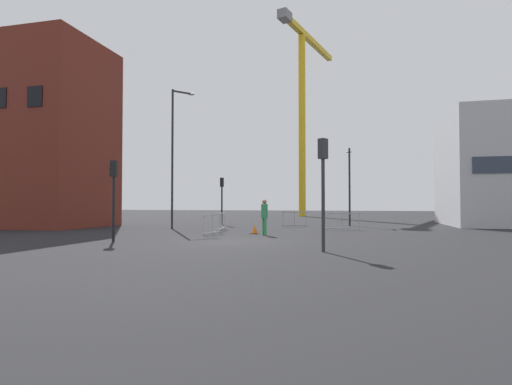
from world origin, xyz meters
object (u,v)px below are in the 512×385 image
(construction_crane, at_px, (303,93))
(traffic_light_median, at_px, (222,193))
(traffic_light_corner, at_px, (114,187))
(streetlamp_tall, at_px, (175,149))
(streetlamp_short, at_px, (349,179))
(pedestrian_walking, at_px, (264,214))
(traffic_cone_on_verge, at_px, (255,230))
(traffic_light_crosswalk, at_px, (323,175))

(construction_crane, height_order, traffic_light_median, construction_crane)
(traffic_light_corner, relative_size, traffic_light_median, 0.96)
(streetlamp_tall, height_order, traffic_light_corner, streetlamp_tall)
(construction_crane, relative_size, streetlamp_short, 4.28)
(pedestrian_walking, height_order, traffic_cone_on_verge, pedestrian_walking)
(streetlamp_short, distance_m, traffic_cone_on_verge, 11.14)
(traffic_cone_on_verge, bearing_deg, pedestrian_walking, -51.73)
(traffic_light_corner, bearing_deg, construction_crane, 84.90)
(construction_crane, relative_size, traffic_light_median, 6.74)
(traffic_light_crosswalk, xyz_separation_m, traffic_light_corner, (-9.14, 1.51, -0.23))
(construction_crane, relative_size, traffic_light_crosswalk, 6.34)
(streetlamp_tall, relative_size, traffic_light_corner, 2.63)
(construction_crane, xyz_separation_m, streetlamp_tall, (-4.88, -28.39, -10.95))
(pedestrian_walking, bearing_deg, streetlamp_short, 68.41)
(traffic_light_corner, height_order, pedestrian_walking, traffic_light_corner)
(construction_crane, relative_size, streetlamp_tall, 2.67)
(traffic_light_crosswalk, relative_size, traffic_light_corner, 1.11)
(streetlamp_short, distance_m, pedestrian_walking, 11.47)
(construction_crane, relative_size, traffic_cone_on_verge, 52.17)
(streetlamp_short, xyz_separation_m, traffic_light_corner, (-9.68, -15.54, -1.08))
(traffic_light_crosswalk, height_order, traffic_light_corner, traffic_light_crosswalk)
(construction_crane, xyz_separation_m, streetlamp_short, (6.32, -22.12, -12.76))
(traffic_light_median, relative_size, traffic_cone_on_verge, 7.74)
(construction_crane, height_order, traffic_cone_on_verge, construction_crane)
(pedestrian_walking, bearing_deg, streetlamp_tall, 149.50)
(construction_crane, xyz_separation_m, traffic_light_crosswalk, (5.78, -39.17, -13.61))
(streetlamp_tall, distance_m, pedestrian_walking, 9.21)
(traffic_light_crosswalk, relative_size, pedestrian_walking, 2.09)
(streetlamp_short, bearing_deg, pedestrian_walking, -111.59)
(streetlamp_tall, bearing_deg, traffic_cone_on_verge, -26.83)
(construction_crane, distance_m, traffic_cone_on_verge, 35.43)
(traffic_light_crosswalk, relative_size, traffic_light_median, 1.06)
(traffic_light_corner, relative_size, pedestrian_walking, 1.89)
(streetlamp_short, bearing_deg, construction_crane, 105.96)
(traffic_light_corner, bearing_deg, traffic_light_median, 89.95)
(streetlamp_tall, bearing_deg, traffic_light_median, 73.77)
(traffic_light_corner, bearing_deg, streetlamp_tall, 99.31)
(traffic_light_median, relative_size, pedestrian_walking, 1.97)
(construction_crane, xyz_separation_m, traffic_light_median, (-3.35, -23.13, -13.75))
(streetlamp_short, xyz_separation_m, traffic_light_median, (-9.67, -1.01, -0.99))
(construction_crane, height_order, traffic_light_corner, construction_crane)
(traffic_light_corner, distance_m, pedestrian_walking, 7.65)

